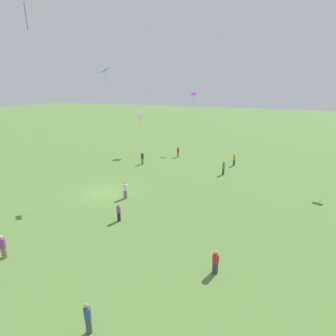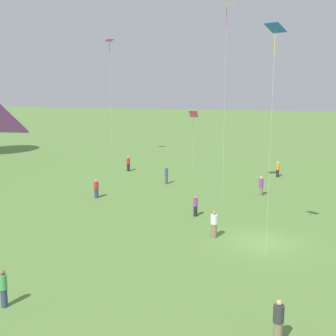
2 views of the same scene
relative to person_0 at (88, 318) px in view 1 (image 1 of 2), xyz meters
name	(u,v)px [view 1 (image 1 of 2)]	position (x,y,z in m)	size (l,w,h in m)	color
ground_plane	(103,193)	(-15.00, -9.69, -0.90)	(240.00, 240.00, 0.00)	#5B843D
person_0	(88,318)	(0.00, 0.00, 0.00)	(0.48, 0.48, 1.77)	#4C4C51
person_2	(178,152)	(-32.55, -6.85, 0.00)	(0.50, 0.50, 1.79)	#847056
person_3	(223,168)	(-26.30, 1.86, 0.03)	(0.47, 0.47, 1.83)	#333D5B
person_4	(142,158)	(-26.64, -10.56, 0.03)	(0.46, 0.46, 1.88)	#847056
person_5	(119,213)	(-10.16, -4.56, -0.09)	(0.49, 0.49, 1.61)	#232328
person_6	(215,262)	(-6.57, 4.87, -0.09)	(0.59, 0.59, 1.65)	#333D5B
person_8	(125,190)	(-14.66, -6.53, 0.00)	(0.49, 0.49, 1.83)	#847056
person_9	(3,247)	(-2.67, -9.32, -0.02)	(0.60, 0.60, 1.77)	#847056
person_11	(234,160)	(-31.10, 2.60, 0.00)	(0.47, 0.47, 1.79)	#333D5B
kite_0	(140,117)	(-32.29, -13.74, 5.58)	(1.32, 1.15, 6.95)	purple
kite_3	(105,75)	(-17.46, -9.96, 11.72)	(1.26, 1.28, 13.40)	blue
kite_4	(194,96)	(-39.01, -6.28, 8.83)	(0.90, 1.00, 10.32)	purple
kite_5	(25,11)	(-4.54, -6.06, 14.64)	(1.32, 1.31, 16.44)	yellow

